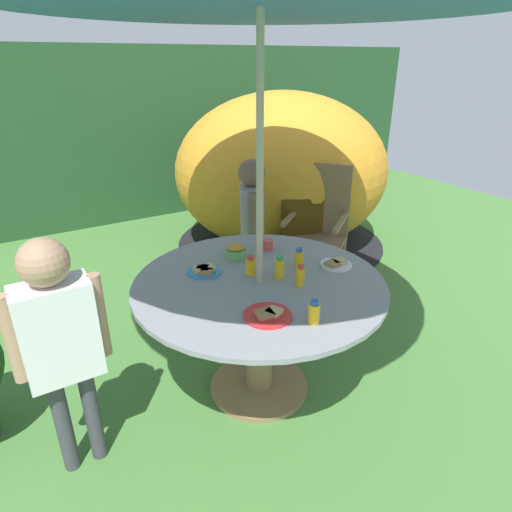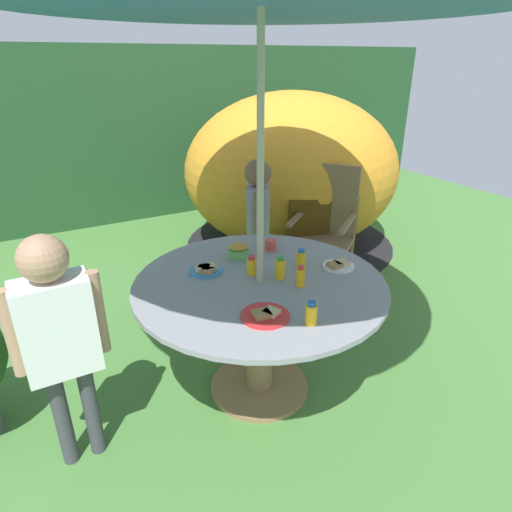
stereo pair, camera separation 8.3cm
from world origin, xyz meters
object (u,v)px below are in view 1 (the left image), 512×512
(child_in_white_shirt, at_px, (59,332))
(juice_bottle_far_left, at_px, (300,276))
(plate_near_left, at_px, (336,264))
(juice_bottle_far_right, at_px, (279,268))
(dome_tent, at_px, (281,172))
(plate_mid_right, at_px, (204,270))
(garden_table, at_px, (259,311))
(juice_bottle_center_front, at_px, (299,258))
(wooden_chair, at_px, (318,226))
(juice_bottle_near_right, at_px, (250,266))
(plate_mid_left, at_px, (268,315))
(snack_bowl, at_px, (236,251))
(cup_near, at_px, (268,245))
(juice_bottle_center_back, at_px, (314,312))
(child_in_grey_shirt, at_px, (252,215))

(child_in_white_shirt, bearing_deg, juice_bottle_far_left, -7.32)
(plate_near_left, xyz_separation_m, juice_bottle_far_right, (-0.36, 0.05, 0.05))
(dome_tent, distance_m, plate_near_left, 2.13)
(dome_tent, height_order, plate_mid_right, dome_tent)
(garden_table, relative_size, juice_bottle_far_left, 11.76)
(juice_bottle_center_front, bearing_deg, wooden_chair, 45.50)
(juice_bottle_near_right, bearing_deg, plate_mid_left, -109.42)
(plate_near_left, height_order, plate_mid_right, same)
(garden_table, xyz_separation_m, snack_bowl, (0.04, 0.34, 0.22))
(garden_table, relative_size, plate_mid_right, 7.27)
(cup_near, bearing_deg, plate_near_left, -62.33)
(plate_near_left, bearing_deg, snack_bowl, 136.94)
(juice_bottle_far_right, distance_m, cup_near, 0.39)
(plate_mid_left, relative_size, cup_near, 3.23)
(garden_table, height_order, plate_mid_left, plate_mid_left)
(wooden_chair, relative_size, juice_bottle_center_back, 9.25)
(wooden_chair, bearing_deg, snack_bowl, -102.07)
(dome_tent, bearing_deg, plate_near_left, -99.32)
(juice_bottle_near_right, height_order, juice_bottle_far_left, juice_bottle_far_left)
(child_in_grey_shirt, bearing_deg, juice_bottle_far_right, 6.30)
(juice_bottle_far_left, distance_m, juice_bottle_center_front, 0.22)
(garden_table, height_order, snack_bowl, snack_bowl)
(child_in_white_shirt, bearing_deg, plate_mid_right, 17.01)
(garden_table, bearing_deg, juice_bottle_far_left, -42.85)
(plate_near_left, distance_m, juice_bottle_near_right, 0.51)
(wooden_chair, bearing_deg, garden_table, -90.00)
(plate_near_left, relative_size, juice_bottle_center_front, 1.61)
(juice_bottle_far_left, height_order, juice_bottle_center_back, juice_bottle_far_left)
(plate_mid_left, xyz_separation_m, juice_bottle_center_back, (0.15, -0.15, 0.04))
(juice_bottle_far_right, bearing_deg, juice_bottle_near_right, 135.52)
(garden_table, distance_m, child_in_grey_shirt, 1.05)
(plate_mid_right, xyz_separation_m, juice_bottle_far_right, (0.32, -0.26, 0.04))
(plate_near_left, bearing_deg, juice_bottle_far_left, -165.55)
(plate_near_left, xyz_separation_m, plate_mid_right, (-0.69, 0.31, 0.00))
(snack_bowl, distance_m, juice_bottle_center_back, 0.81)
(child_in_grey_shirt, relative_size, juice_bottle_near_right, 10.69)
(snack_bowl, height_order, juice_bottle_near_right, juice_bottle_near_right)
(garden_table, bearing_deg, juice_bottle_center_front, 7.39)
(wooden_chair, height_order, cup_near, wooden_chair)
(dome_tent, bearing_deg, juice_bottle_center_back, -104.79)
(juice_bottle_center_back, distance_m, cup_near, 0.85)
(snack_bowl, height_order, cup_near, snack_bowl)
(juice_bottle_near_right, bearing_deg, snack_bowl, 79.53)
(child_in_white_shirt, relative_size, plate_mid_right, 6.34)
(child_in_grey_shirt, height_order, snack_bowl, child_in_grey_shirt)
(child_in_white_shirt, relative_size, juice_bottle_far_left, 10.25)
(plate_mid_right, height_order, juice_bottle_near_right, juice_bottle_near_right)
(child_in_white_shirt, height_order, juice_bottle_near_right, child_in_white_shirt)
(child_in_white_shirt, relative_size, plate_near_left, 6.52)
(juice_bottle_center_back, bearing_deg, snack_bowl, 86.97)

